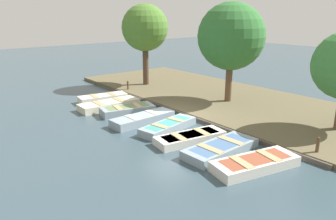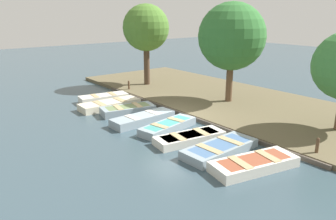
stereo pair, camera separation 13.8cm
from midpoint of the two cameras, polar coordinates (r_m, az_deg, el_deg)
The scene contains 15 objects.
ground_plane at distance 16.30m, azimuth 0.66°, elevation -1.82°, with size 80.00×80.00×0.00m, color #384C56.
shore_bank at distance 19.67m, azimuth 12.08°, elevation 1.40°, with size 8.00×24.00×0.22m.
dock_walkway at distance 17.20m, azimuth 4.50°, elevation -0.56°, with size 1.20×15.19×0.18m.
rowboat_0 at distance 20.08m, azimuth -10.94°, elevation 2.09°, with size 2.97×1.40×0.43m.
rowboat_1 at distance 18.61m, azimuth -9.91°, elevation 0.95°, with size 3.39×1.25×0.41m.
rowboat_2 at distance 17.46m, azimuth -6.78°, elevation 0.06°, with size 2.96×1.68×0.42m.
rowboat_3 at distance 15.96m, azimuth -4.13°, elevation -1.49°, with size 3.31×1.16×0.42m.
rowboat_4 at distance 14.92m, azimuth 0.25°, elevation -2.85°, with size 3.13×1.52×0.38m.
rowboat_5 at distance 13.66m, azimuth 4.09°, elevation -4.84°, with size 3.14×1.49×0.36m.
rowboat_6 at distance 12.75m, azimuth 9.33°, elevation -6.64°, with size 3.25×1.37×0.36m.
rowboat_7 at distance 11.76m, azimuth 15.06°, elevation -9.04°, with size 3.29×1.80×0.39m.
mooring_post_near at distance 22.03m, azimuth -6.65°, elevation 4.09°, with size 0.12×0.12×0.80m.
mooring_post_far at distance 13.30m, azimuth 24.79°, elevation -5.98°, with size 0.12×0.12×0.80m.
park_tree_far_left at distance 23.04m, azimuth -3.67°, elevation 14.02°, with size 3.18×3.18×5.73m.
park_tree_left at distance 18.76m, azimuth 11.27°, elevation 12.41°, with size 3.72×3.72×5.75m.
Camera 2 is at (9.66, 12.05, 5.20)m, focal length 35.00 mm.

